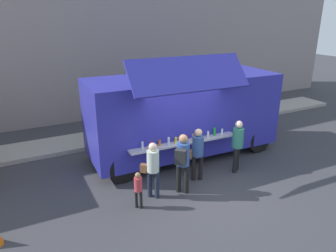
{
  "coord_description": "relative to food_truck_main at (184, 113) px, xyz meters",
  "views": [
    {
      "loc": [
        -4.55,
        -6.61,
        4.71
      ],
      "look_at": [
        -0.16,
        1.9,
        1.3
      ],
      "focal_mm": 33.81,
      "sensor_mm": 36.0,
      "label": 1
    }
  ],
  "objects": [
    {
      "name": "trash_bin",
      "position": [
        3.83,
        2.32,
        -1.04
      ],
      "size": [
        0.6,
        0.6,
        0.98
      ],
      "primitive_type": "cylinder",
      "color": "#2D6537",
      "rests_on": "ground"
    },
    {
      "name": "customer_rear_waiting",
      "position": [
        -2.13,
        -2.06,
        -0.59
      ],
      "size": [
        0.46,
        0.46,
        1.59
      ],
      "rotation": [
        0.0,
        0.0,
        0.8
      ],
      "color": "#1E2438",
      "rests_on": "ground"
    },
    {
      "name": "building_behind",
      "position": [
        -3.0,
        6.52,
        2.28
      ],
      "size": [
        32.0,
        2.4,
        7.61
      ],
      "primitive_type": "cube",
      "color": "gray",
      "rests_on": "ground"
    },
    {
      "name": "food_truck_main",
      "position": [
        0.0,
        0.0,
        0.0
      ],
      "size": [
        6.49,
        3.2,
        3.59
      ],
      "rotation": [
        0.0,
        0.0,
        -0.03
      ],
      "color": "#2D2DA5",
      "rests_on": "ground"
    },
    {
      "name": "customer_front_ordering",
      "position": [
        -0.57,
        -1.79,
        -0.57
      ],
      "size": [
        0.52,
        0.38,
        1.62
      ],
      "rotation": [
        0.0,
        0.0,
        1.13
      ],
      "color": "black",
      "rests_on": "ground"
    },
    {
      "name": "ground_plane",
      "position": [
        -0.64,
        -2.28,
        -1.53
      ],
      "size": [
        60.0,
        60.0,
        0.0
      ],
      "primitive_type": "plane",
      "color": "#38383D"
    },
    {
      "name": "customer_extra_browsing",
      "position": [
        0.83,
        -1.89,
        -0.53
      ],
      "size": [
        0.34,
        0.34,
        1.68
      ],
      "rotation": [
        0.0,
        0.0,
        2.17
      ],
      "color": "black",
      "rests_on": "ground"
    },
    {
      "name": "customer_mid_with_backpack",
      "position": [
        -1.33,
        -2.24,
        -0.47
      ],
      "size": [
        0.53,
        0.54,
        1.72
      ],
      "rotation": [
        0.0,
        0.0,
        0.82
      ],
      "color": "black",
      "rests_on": "ground"
    },
    {
      "name": "curb_strip",
      "position": [
        -4.0,
        2.62,
        -1.45
      ],
      "size": [
        28.0,
        1.6,
        0.15
      ],
      "primitive_type": "cube",
      "color": "#9E998E",
      "rests_on": "ground"
    },
    {
      "name": "child_near_queue",
      "position": [
        -2.67,
        -2.35,
        -0.93
      ],
      "size": [
        0.21,
        0.21,
        1.01
      ],
      "rotation": [
        0.0,
        0.0,
        0.73
      ],
      "color": "black",
      "rests_on": "ground"
    }
  ]
}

